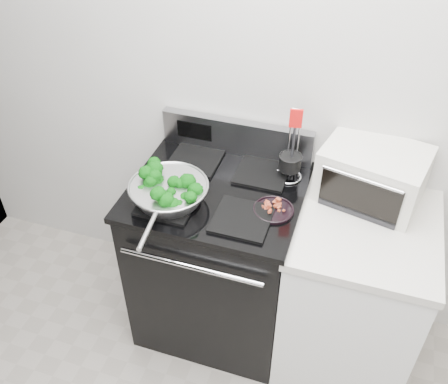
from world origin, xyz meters
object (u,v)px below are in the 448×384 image
at_px(gas_range, 218,257).
at_px(bacon_plate, 273,208).
at_px(utensil_holder, 290,166).
at_px(skillet, 169,191).
at_px(toaster_oven, 372,174).

distance_m(gas_range, bacon_plate, 0.56).
height_order(gas_range, bacon_plate, gas_range).
bearing_deg(utensil_holder, skillet, -155.77).
xyz_separation_m(gas_range, skillet, (-0.17, -0.15, 0.52)).
relative_size(skillet, bacon_plate, 3.15).
relative_size(bacon_plate, toaster_oven, 0.36).
xyz_separation_m(skillet, utensil_holder, (0.47, 0.33, 0.01)).
xyz_separation_m(gas_range, utensil_holder, (0.29, 0.18, 0.53)).
bearing_deg(bacon_plate, gas_range, 164.88).
bearing_deg(gas_range, skillet, -138.49).
bearing_deg(bacon_plate, toaster_oven, 35.56).
height_order(bacon_plate, utensil_holder, utensil_holder).
relative_size(gas_range, toaster_oven, 2.27).
xyz_separation_m(gas_range, bacon_plate, (0.28, -0.08, 0.48)).
height_order(gas_range, toaster_oven, toaster_oven).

